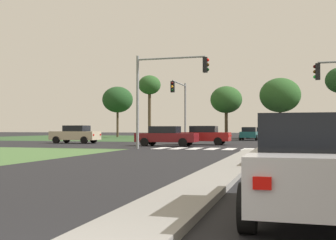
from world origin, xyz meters
TOP-DOWN VIEW (x-y plane):
  - ground_plane at (0.00, 30.00)m, footprint 200.00×200.00m
  - grass_verge_far_left at (-25.50, 54.50)m, footprint 35.00×35.00m
  - median_island_near at (0.00, 11.00)m, footprint 1.20×22.00m
  - median_island_far at (0.00, 55.00)m, footprint 1.20×36.00m
  - lane_dash_third at (3.50, 15.01)m, footprint 0.14×2.00m
  - stop_bar_near at (3.80, 23.00)m, footprint 6.40×0.50m
  - crosswalk_bar_near at (-6.40, 24.80)m, footprint 0.70×2.80m
  - crosswalk_bar_second at (-5.25, 24.80)m, footprint 0.70×2.80m
  - crosswalk_bar_third at (-4.10, 24.80)m, footprint 0.70×2.80m
  - crosswalk_bar_fourth at (-2.95, 24.80)m, footprint 0.70×2.80m
  - crosswalk_bar_fifth at (-1.80, 24.80)m, footprint 0.70×2.80m
  - crosswalk_bar_sixth at (-0.65, 24.80)m, footprint 0.70×2.80m
  - crosswalk_bar_seventh at (0.50, 24.80)m, footprint 0.70×2.80m
  - car_teal_near at (-2.41, 46.04)m, footprint 1.97×4.32m
  - car_silver_third at (2.27, 4.32)m, footprint 2.09×4.15m
  - car_maroon_fourth at (-7.04, 28.21)m, footprint 4.63×2.06m
  - car_beige_fifth at (-16.55, 31.65)m, footprint 4.32×2.05m
  - car_navy_sixth at (-2.42, 54.37)m, footprint 1.99×4.32m
  - car_grey_seventh at (2.45, 12.26)m, footprint 2.06×4.25m
  - car_red_eighth at (-4.91, 31.46)m, footprint 4.58×2.06m
  - traffic_signal_near_left at (-5.93, 23.40)m, footprint 4.83×0.32m
  - traffic_signal_far_left at (-7.60, 34.83)m, footprint 0.32×4.90m
  - treeline_near at (-23.98, 59.02)m, footprint 4.80×4.80m
  - treeline_second at (-17.29, 54.84)m, footprint 3.21×3.21m
  - treeline_third at (-6.19, 54.22)m, footprint 4.27×4.27m
  - treeline_fourth at (0.82, 55.36)m, footprint 5.38×5.38m

SIDE VIEW (x-z plane):
  - ground_plane at x=0.00m, z-range 0.00..0.00m
  - grass_verge_far_left at x=-25.50m, z-range 0.00..0.01m
  - lane_dash_third at x=3.50m, z-range 0.00..0.01m
  - stop_bar_near at x=3.80m, z-range 0.00..0.01m
  - crosswalk_bar_near at x=-6.40m, z-range 0.00..0.01m
  - crosswalk_bar_second at x=-5.25m, z-range 0.00..0.01m
  - crosswalk_bar_third at x=-4.10m, z-range 0.00..0.01m
  - crosswalk_bar_fourth at x=-2.95m, z-range 0.00..0.01m
  - crosswalk_bar_fifth at x=-1.80m, z-range 0.00..0.01m
  - crosswalk_bar_sixth at x=-0.65m, z-range 0.00..0.01m
  - crosswalk_bar_seventh at x=0.50m, z-range 0.00..0.01m
  - median_island_near at x=0.00m, z-range 0.00..0.14m
  - median_island_far at x=0.00m, z-range 0.00..0.14m
  - car_grey_seventh at x=2.45m, z-range 0.02..1.50m
  - car_teal_near at x=-2.41m, z-range 0.02..1.51m
  - car_navy_sixth at x=-2.42m, z-range 0.02..1.51m
  - car_maroon_fourth at x=-7.04m, z-range 0.02..1.52m
  - car_silver_third at x=2.27m, z-range 0.02..1.55m
  - car_red_eighth at x=-4.91m, z-range 0.02..1.56m
  - car_beige_fifth at x=-16.55m, z-range 0.02..1.62m
  - traffic_signal_far_left at x=-7.60m, z-range 1.08..6.74m
  - traffic_signal_near_left at x=-5.93m, z-range 1.13..7.21m
  - treeline_third at x=-6.19m, z-range 1.67..8.72m
  - treeline_fourth at x=0.82m, z-range 1.72..9.77m
  - treeline_near at x=-23.98m, z-range 1.90..9.83m
  - treeline_second at x=-17.29m, z-range 2.94..11.90m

